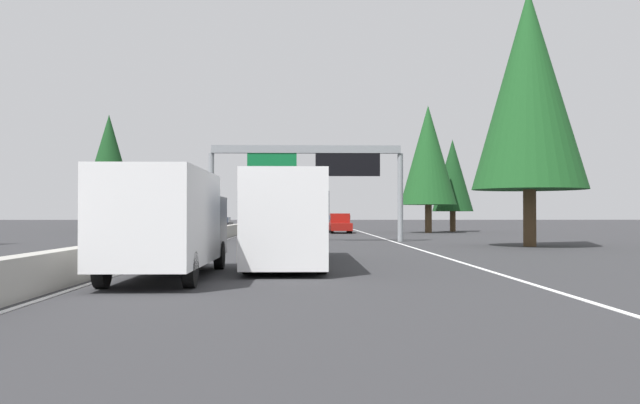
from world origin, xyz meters
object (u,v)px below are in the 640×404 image
Objects in this scene: bus_near_center at (288,216)px; minivan_mid_center at (303,220)px; box_truck_near_right at (168,220)px; conifer_left_far at (158,188)px; conifer_left_mid at (109,160)px; conifer_right_near at (529,89)px; sign_gantry_overhead at (309,165)px; pickup_distant_b at (340,223)px; conifer_right_far at (453,176)px; conifer_right_mid at (428,155)px; sedan_far_right at (303,227)px; oncoming_far at (185,230)px; sedan_mid_right at (269,224)px; oncoming_near at (223,224)px.

bus_near_center is 68.54m from minivan_mid_center.
conifer_left_far reaches higher than box_truck_near_right.
minivan_mid_center is (73.81, -3.69, -0.66)m from box_truck_near_right.
bus_near_center is at bearing -157.41° from conifer_left_mid.
conifer_left_far is at bearing 28.17° from conifer_right_near.
sign_gantry_overhead is at bearing 59.80° from conifer_right_near.
sign_gantry_overhead is at bearing 171.57° from pickup_distant_b.
box_truck_near_right is 6.19m from bus_near_center.
conifer_left_mid reaches higher than bus_near_center.
sign_gantry_overhead is 29.89m from conifer_right_far.
conifer_right_mid is at bearing -99.00° from conifer_left_mid.
box_truck_near_right is 0.90× the size of conifer_right_far.
conifer_left_far reaches higher than pickup_distant_b.
sedan_far_right is 0.88× the size of minivan_mid_center.
bus_near_center is 0.94× the size of conifer_right_mid.
minivan_mid_center is 27.51m from conifer_right_far.
conifer_left_mid is at bearing 81.00° from conifer_right_mid.
conifer_right_far reaches higher than minivan_mid_center.
minivan_mid_center is at bearing 34.65° from conifer_right_far.
conifer_left_far is (51.33, 12.69, 4.89)m from oncoming_far.
sedan_mid_right is 18.94m from conifer_left_mid.
conifer_right_near is 1.51× the size of conifer_right_far.
conifer_right_far is 1.03× the size of conifer_left_far.
conifer_right_near is at bearing -151.83° from conifer_left_far.
conifer_right_near reaches higher than conifer_left_far.
sign_gantry_overhead is 1.38× the size of conifer_left_far.
sedan_mid_right is at bearing 21.85° from conifer_right_near.
bus_near_center is 1.21× the size of conifer_right_far.
oncoming_far is (-16.77, 11.87, -0.23)m from pickup_distant_b.
sedan_far_right is at bearing 28.18° from conifer_right_near.
conifer_left_mid is at bearing -72.36° from oncoming_near.
bus_near_center is 50.96m from conifer_left_mid.
sedan_mid_right is 0.46× the size of conifer_right_far.
sign_gantry_overhead is 14.55m from conifer_right_near.
bus_near_center is 2.61× the size of sedan_mid_right.
conifer_right_mid reaches higher than oncoming_far.
sedan_mid_right is 0.88× the size of minivan_mid_center.
conifer_left_far is at bearing 43.92° from conifer_right_mid.
sedan_far_right is 1.00× the size of oncoming_far.
conifer_left_mid is at bearing 63.47° from sedan_far_right.
conifer_left_far is at bearing 35.40° from pickup_distant_b.
conifer_right_near reaches higher than conifer_left_mid.
sedan_mid_right is at bearing 164.72° from minivan_mid_center.
conifer_right_near is at bearing -135.83° from conifer_left_mid.
box_truck_near_right is 30.36m from oncoming_far.
conifer_right_near is 1.19× the size of conifer_left_mid.
pickup_distant_b is 30.60m from conifer_right_near.
minivan_mid_center is 57.17m from conifer_right_near.
sedan_far_right is at bearing 179.98° from minivan_mid_center.
minivan_mid_center is 27.28m from pickup_distant_b.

